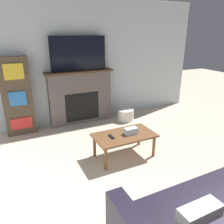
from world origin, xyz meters
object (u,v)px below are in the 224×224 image
at_px(tv, 79,54).
at_px(bookshelf, 17,97).
at_px(coffee_table, 124,137).
at_px(storage_basket, 125,115).
at_px(fireplace, 81,97).

xyz_separation_m(tv, bookshelf, (-1.31, -0.00, -0.78)).
bearing_deg(coffee_table, storage_basket, 59.67).
bearing_deg(fireplace, coffee_table, -85.11).
bearing_deg(coffee_table, bookshelf, 129.91).
height_order(coffee_table, storage_basket, coffee_table).
relative_size(coffee_table, bookshelf, 0.65).
height_order(tv, bookshelf, tv).
bearing_deg(bookshelf, tv, 0.11).
bearing_deg(bookshelf, fireplace, 0.98).
bearing_deg(fireplace, storage_basket, -20.08).
bearing_deg(coffee_table, fireplace, 94.89).
xyz_separation_m(coffee_table, storage_basket, (0.83, 1.41, -0.22)).
distance_m(coffee_table, storage_basket, 1.65).
bearing_deg(storage_basket, fireplace, 159.92).
relative_size(tv, bookshelf, 0.78).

